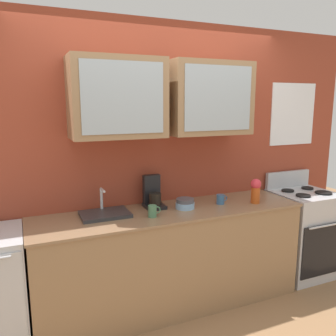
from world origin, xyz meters
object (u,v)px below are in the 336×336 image
(bowl_stack, at_px, (185,204))
(cup_near_bowls, at_px, (221,199))
(cup_near_sink, at_px, (153,211))
(coffee_maker, at_px, (153,195))
(vase, at_px, (256,190))
(stove_range, at_px, (302,232))
(sink_faucet, at_px, (105,213))

(bowl_stack, height_order, cup_near_bowls, same)
(cup_near_sink, distance_m, cup_near_bowls, 0.73)
(cup_near_bowls, xyz_separation_m, coffee_maker, (-0.61, 0.16, 0.06))
(cup_near_sink, xyz_separation_m, coffee_maker, (0.10, 0.26, 0.06))
(vase, xyz_separation_m, cup_near_sink, (-1.03, 0.01, -0.08))
(stove_range, height_order, vase, vase)
(vase, distance_m, cup_near_bowls, 0.34)
(stove_range, xyz_separation_m, cup_near_bowls, (-1.04, 0.00, 0.49))
(cup_near_sink, bearing_deg, vase, -0.34)
(bowl_stack, xyz_separation_m, vase, (0.68, -0.12, 0.08))
(vase, bearing_deg, sink_faucet, 172.07)
(stove_range, distance_m, vase, 0.93)
(cup_near_bowls, distance_m, coffee_maker, 0.64)
(bowl_stack, relative_size, cup_near_sink, 1.56)
(stove_range, bearing_deg, coffee_maker, 174.43)
(bowl_stack, bearing_deg, sink_faucet, 173.80)
(bowl_stack, xyz_separation_m, cup_near_bowls, (0.37, -0.01, 0.00))
(stove_range, distance_m, bowl_stack, 1.49)
(bowl_stack, distance_m, cup_near_sink, 0.37)
(stove_range, relative_size, vase, 4.64)
(coffee_maker, bearing_deg, cup_near_sink, -111.77)
(coffee_maker, bearing_deg, bowl_stack, -31.66)
(vase, height_order, cup_near_sink, vase)
(vase, xyz_separation_m, cup_near_bowls, (-0.31, 0.11, -0.08))
(cup_near_bowls, bearing_deg, vase, -19.06)
(sink_faucet, bearing_deg, stove_range, -2.32)
(stove_range, height_order, sink_faucet, sink_faucet)
(vase, bearing_deg, cup_near_bowls, 160.94)
(sink_faucet, bearing_deg, cup_near_bowls, -4.54)
(stove_range, relative_size, cup_near_bowls, 9.81)
(sink_faucet, xyz_separation_m, cup_near_sink, (0.36, -0.19, 0.03))
(cup_near_sink, xyz_separation_m, cup_near_bowls, (0.72, 0.10, -0.01))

